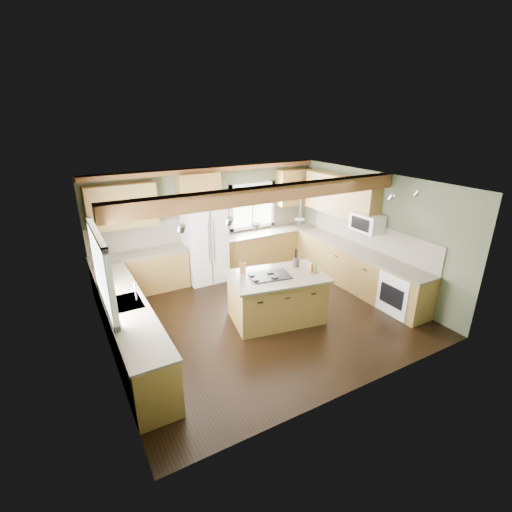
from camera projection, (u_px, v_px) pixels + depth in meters
floor at (262, 315)px, 7.35m from camera, size 5.60×5.60×0.00m
ceiling at (262, 184)px, 6.41m from camera, size 5.60×5.60×0.00m
wall_back at (210, 221)px, 8.91m from camera, size 5.60×0.00×5.60m
wall_left at (102, 286)px, 5.60m from camera, size 0.00×5.00×5.00m
wall_right at (372, 232)px, 8.16m from camera, size 0.00×5.00×5.00m
ceiling_beam at (270, 194)px, 6.25m from camera, size 5.55×0.26×0.26m
soffit_trim at (209, 170)px, 8.38m from camera, size 5.55×0.20×0.10m
backsplash_back at (210, 225)px, 8.93m from camera, size 5.58×0.03×0.58m
backsplash_right at (369, 235)px, 8.23m from camera, size 0.03×3.70×0.58m
base_cab_back_left at (141, 273)px, 8.16m from camera, size 2.02×0.60×0.88m
counter_back_left at (139, 254)px, 7.99m from camera, size 2.06×0.64×0.04m
base_cab_back_right at (269, 248)px, 9.66m from camera, size 2.62×0.60×0.88m
counter_back_right at (269, 231)px, 9.49m from camera, size 2.66×0.64×0.04m
base_cab_left at (129, 328)px, 6.09m from camera, size 0.60×3.70×0.88m
counter_left at (125, 303)px, 5.92m from camera, size 0.64×3.74×0.04m
base_cab_right at (356, 269)px, 8.37m from camera, size 0.60×3.70×0.88m
counter_right at (358, 250)px, 8.21m from camera, size 0.64×3.74×0.04m
upper_cab_back_left at (122, 206)px, 7.62m from camera, size 1.40×0.35×0.90m
upper_cab_over_fridge at (199, 189)px, 8.32m from camera, size 0.96×0.35×0.70m
upper_cab_right at (340, 196)px, 8.57m from camera, size 0.35×2.20×0.90m
upper_cab_back_corner at (294, 187)px, 9.58m from camera, size 0.90×0.35×0.90m
window_left at (101, 270)px, 5.56m from camera, size 0.04×1.60×1.05m
window_back at (252, 206)px, 9.33m from camera, size 1.10×0.04×1.00m
sink at (125, 303)px, 5.92m from camera, size 0.50×0.65×0.03m
faucet at (136, 293)px, 5.95m from camera, size 0.02×0.02×0.28m
dishwasher at (150, 374)px, 5.04m from camera, size 0.60×0.60×0.84m
oven at (402, 292)px, 7.32m from camera, size 0.60×0.72×0.84m
microwave at (367, 223)px, 7.93m from camera, size 0.40×0.70×0.38m
pendant_left at (256, 228)px, 6.42m from camera, size 0.18×0.18×0.16m
pendant_right at (300, 224)px, 6.68m from camera, size 0.18×0.18×0.16m
refrigerator at (205, 244)px, 8.61m from camera, size 0.90×0.74×1.80m
island at (277, 298)px, 7.07m from camera, size 1.83×1.31×0.88m
island_top at (277, 276)px, 6.91m from camera, size 1.96×1.44×0.04m
cooktop at (270, 276)px, 6.85m from camera, size 0.80×0.61×0.02m
knife_block at (243, 268)px, 6.99m from camera, size 0.14×0.13×0.19m
utensil_crock at (296, 262)px, 7.28m from camera, size 0.13×0.13×0.16m
bottle_tray at (314, 267)px, 7.02m from camera, size 0.26×0.26×0.19m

